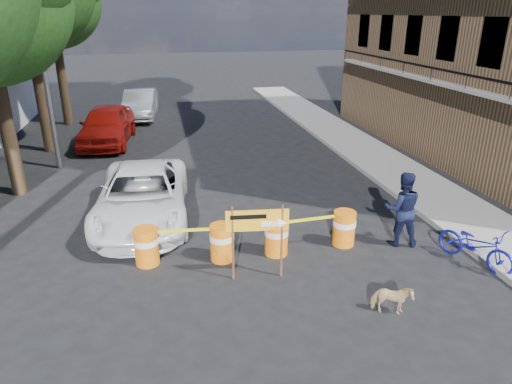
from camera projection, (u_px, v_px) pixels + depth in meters
name	position (u px, v px, depth m)	size (l,w,h in m)	color
ground	(275.00, 285.00, 9.93)	(120.00, 120.00, 0.00)	black
sidewalk_east	(398.00, 173.00, 16.58)	(2.40, 40.00, 0.15)	gray
streetlamp	(42.00, 48.00, 15.76)	(1.25, 0.18, 8.00)	gray
barrel_far_left	(146.00, 246.00, 10.62)	(0.58, 0.58, 0.90)	orange
barrel_mid_left	(222.00, 242.00, 10.80)	(0.58, 0.58, 0.90)	orange
barrel_mid_right	(276.00, 236.00, 11.06)	(0.58, 0.58, 0.90)	orange
barrel_far_right	(344.00, 227.00, 11.51)	(0.58, 0.58, 0.90)	orange
detour_sign	(265.00, 226.00, 9.76)	(1.36, 0.31, 1.75)	#592D19
pedestrian	(402.00, 209.00, 11.37)	(0.94, 0.73, 1.94)	black
bicycle	(479.00, 228.00, 10.45)	(0.65, 0.98, 1.86)	#1518AE
dog	(392.00, 300.00, 8.89)	(0.35, 0.77, 0.65)	tan
suv_white	(143.00, 195.00, 12.80)	(2.44, 5.29, 1.47)	white
sedan_red	(107.00, 125.00, 20.24)	(2.01, 4.99, 1.70)	#9E130D
sedan_silver	(140.00, 104.00, 25.25)	(1.62, 4.64, 1.53)	silver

